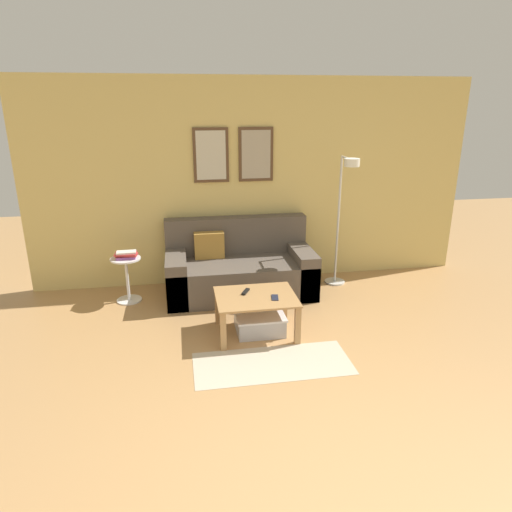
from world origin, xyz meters
TOP-DOWN VIEW (x-y plane):
  - ground_plane at (0.00, 0.00)m, footprint 16.00×16.00m
  - wall_back at (-0.00, 3.78)m, footprint 5.60×0.09m
  - area_rug at (-0.19, 1.63)m, footprint 1.42×0.60m
  - couch at (-0.26, 3.33)m, footprint 1.77×0.88m
  - coffee_table at (-0.24, 2.23)m, footprint 0.80×0.64m
  - storage_bin at (-0.20, 2.27)m, footprint 0.50×0.46m
  - floor_lamp at (1.01, 3.25)m, footprint 0.26×0.55m
  - side_table at (-1.59, 3.28)m, footprint 0.35×0.35m
  - book_stack at (-1.58, 3.27)m, footprint 0.26×0.18m
  - remote_control at (-0.33, 2.33)m, footprint 0.10×0.15m
  - cell_phone at (-0.06, 2.15)m, footprint 0.09×0.15m

SIDE VIEW (x-z plane):
  - ground_plane at x=0.00m, z-range 0.00..0.00m
  - area_rug at x=-0.19m, z-range 0.00..0.01m
  - storage_bin at x=-0.20m, z-range 0.00..0.20m
  - couch at x=-0.26m, z-range -0.14..0.74m
  - side_table at x=-1.59m, z-range 0.05..0.59m
  - coffee_table at x=-0.24m, z-range 0.13..0.54m
  - cell_phone at x=-0.06m, z-range 0.41..0.42m
  - remote_control at x=-0.33m, z-range 0.41..0.43m
  - book_stack at x=-1.58m, z-range 0.53..0.62m
  - floor_lamp at x=1.01m, z-range 0.22..1.86m
  - wall_back at x=0.00m, z-range 0.01..2.56m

